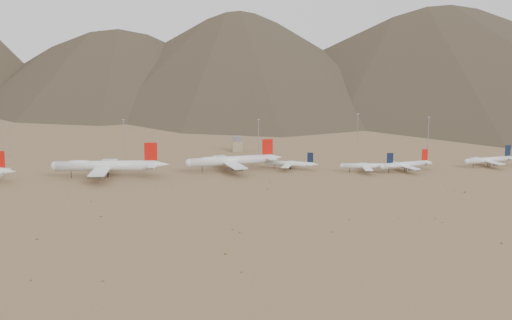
{
  "coord_description": "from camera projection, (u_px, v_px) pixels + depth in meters",
  "views": [
    {
      "loc": [
        -21.25,
        -434.19,
        91.18
      ],
      "look_at": [
        34.26,
        30.0,
        8.63
      ],
      "focal_mm": 50.0,
      "sensor_mm": 36.0,
      "label": 1
    }
  ],
  "objects": [
    {
      "name": "widebody_centre",
      "position": [
        106.0,
        166.0,
        458.95
      ],
      "size": [
        76.22,
        58.75,
        22.63
      ],
      "rotation": [
        0.0,
        0.0,
        -0.07
      ],
      "color": "silver",
      "rests_on": "ground"
    },
    {
      "name": "narrowbody_b",
      "position": [
        369.0,
        166.0,
        477.13
      ],
      "size": [
        39.77,
        28.83,
        13.16
      ],
      "rotation": [
        0.0,
        0.0,
        -0.12
      ],
      "color": "silver",
      "rests_on": "ground"
    },
    {
      "name": "narrowbody_d",
      "position": [
        490.0,
        160.0,
        498.23
      ],
      "size": [
        42.46,
        31.32,
        14.29
      ],
      "rotation": [
        0.0,
        0.0,
        0.25
      ],
      "color": "silver",
      "rests_on": "ground"
    },
    {
      "name": "narrowbody_a",
      "position": [
        291.0,
        164.0,
        486.92
      ],
      "size": [
        35.39,
        26.56,
        12.33
      ],
      "rotation": [
        0.0,
        0.0,
        -0.38
      ],
      "color": "silver",
      "rests_on": "ground"
    },
    {
      "name": "mast_far_west",
      "position": [
        8.0,
        139.0,
        533.55
      ],
      "size": [
        2.0,
        0.6,
        25.7
      ],
      "color": "gray",
      "rests_on": "ground"
    },
    {
      "name": "mast_far_east",
      "position": [
        428.0,
        131.0,
        576.73
      ],
      "size": [
        2.0,
        0.6,
        25.7
      ],
      "color": "gray",
      "rests_on": "ground"
    },
    {
      "name": "mountain_ridge",
      "position": [
        181.0,
        2.0,
        1296.83
      ],
      "size": [
        4400.0,
        1000.0,
        300.0
      ],
      "color": "#4C3F2D",
      "rests_on": "ground"
    },
    {
      "name": "mast_centre",
      "position": [
        259.0,
        134.0,
        560.54
      ],
      "size": [
        2.0,
        0.6,
        25.7
      ],
      "color": "gray",
      "rests_on": "ground"
    },
    {
      "name": "mast_east",
      "position": [
        358.0,
        127.0,
        601.32
      ],
      "size": [
        2.0,
        0.6,
        25.7
      ],
      "color": "gray",
      "rests_on": "ground"
    },
    {
      "name": "control_tower",
      "position": [
        237.0,
        145.0,
        562.81
      ],
      "size": [
        8.0,
        8.0,
        12.0
      ],
      "color": "gray",
      "rests_on": "ground"
    },
    {
      "name": "ground",
      "position": [
        207.0,
        183.0,
        442.89
      ],
      "size": [
        3000.0,
        3000.0,
        0.0
      ],
      "primitive_type": "plane",
      "color": "#8F6D4A",
      "rests_on": "ground"
    },
    {
      "name": "desert_scrub",
      "position": [
        224.0,
        227.0,
        340.04
      ],
      "size": [
        436.36,
        172.96,
        0.83
      ],
      "color": "brown",
      "rests_on": "ground"
    },
    {
      "name": "narrowbody_c",
      "position": [
        406.0,
        165.0,
        480.54
      ],
      "size": [
        41.6,
        30.88,
        14.16
      ],
      "rotation": [
        0.0,
        0.0,
        0.3
      ],
      "color": "silver",
      "rests_on": "ground"
    },
    {
      "name": "widebody_east",
      "position": [
        231.0,
        161.0,
        481.6
      ],
      "size": [
        68.0,
        53.38,
        20.48
      ],
      "rotation": [
        0.0,
        0.0,
        0.21
      ],
      "color": "silver",
      "rests_on": "ground"
    },
    {
      "name": "mast_west",
      "position": [
        124.0,
        134.0,
        560.35
      ],
      "size": [
        2.0,
        0.6,
        25.7
      ],
      "color": "gray",
      "rests_on": "ground"
    }
  ]
}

